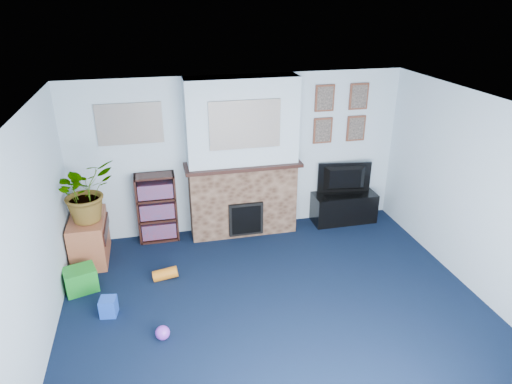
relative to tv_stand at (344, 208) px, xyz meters
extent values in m
cube|color=black|center=(-1.67, -2.03, -0.23)|extent=(5.00, 4.50, 0.01)
cube|color=white|center=(-1.67, -2.03, 2.17)|extent=(5.00, 4.50, 0.01)
cube|color=silver|center=(-1.67, 0.22, 0.97)|extent=(5.00, 0.04, 2.40)
cube|color=silver|center=(-4.17, -2.03, 0.97)|extent=(0.04, 4.50, 2.40)
cube|color=silver|center=(0.83, -2.03, 0.97)|extent=(0.04, 4.50, 2.40)
cube|color=brown|center=(-1.67, 0.02, 0.33)|extent=(1.60, 0.40, 1.10)
cube|color=brown|center=(-1.67, 0.02, 1.52)|extent=(1.60, 0.40, 1.30)
cube|color=brown|center=(-1.67, -0.01, 0.90)|extent=(1.72, 0.50, 0.05)
cube|color=brown|center=(-1.67, -0.19, 0.10)|extent=(0.52, 0.08, 0.52)
cube|color=brown|center=(-1.67, -0.23, 0.10)|extent=(0.44, 0.02, 0.44)
cube|color=gray|center=(-1.67, -0.19, 1.55)|extent=(1.00, 0.03, 0.68)
cube|color=gray|center=(-3.22, 0.21, 1.55)|extent=(0.90, 0.03, 0.58)
cube|color=brown|center=(-0.37, 0.20, 1.77)|extent=(0.30, 0.03, 0.40)
cube|color=brown|center=(0.18, 0.20, 1.77)|extent=(0.30, 0.03, 0.40)
cube|color=brown|center=(-0.37, 0.20, 1.27)|extent=(0.30, 0.03, 0.40)
cube|color=brown|center=(0.18, 0.20, 1.27)|extent=(0.30, 0.03, 0.40)
cube|color=black|center=(0.00, 0.00, 0.00)|extent=(1.02, 0.43, 0.48)
imported|color=black|center=(0.00, 0.02, 0.50)|extent=(0.87, 0.23, 0.49)
cube|color=black|center=(-2.96, 0.20, 0.30)|extent=(0.58, 0.02, 1.05)
cube|color=black|center=(-3.23, 0.07, 0.30)|extent=(0.03, 0.28, 1.05)
cube|color=black|center=(-2.68, 0.07, 0.30)|extent=(0.03, 0.28, 1.05)
cube|color=black|center=(-2.96, 0.07, -0.21)|extent=(0.56, 0.28, 0.03)
cube|color=black|center=(-2.96, 0.07, 0.12)|extent=(0.56, 0.28, 0.03)
cube|color=black|center=(-2.96, 0.07, 0.46)|extent=(0.56, 0.28, 0.03)
cube|color=black|center=(-2.96, 0.07, 0.81)|extent=(0.56, 0.28, 0.03)
cube|color=black|center=(-2.96, 0.06, -0.05)|extent=(0.50, 0.22, 0.24)
cube|color=black|center=(-2.96, 0.06, 0.28)|extent=(0.50, 0.22, 0.24)
cube|color=black|center=(-2.96, 0.06, 0.59)|extent=(0.50, 0.22, 0.22)
cube|color=#994F31|center=(-3.91, -0.28, 0.12)|extent=(0.46, 0.82, 0.64)
imported|color=#26661E|center=(-3.86, -0.33, 0.83)|extent=(0.99, 0.97, 0.83)
cube|color=gold|center=(-1.66, -0.03, 1.00)|extent=(0.11, 0.06, 0.15)
cylinder|color=#B2BFC6|center=(-1.29, -0.03, 1.01)|extent=(0.05, 0.05, 0.17)
sphere|color=slate|center=(-2.26, -0.03, 0.99)|extent=(0.13, 0.13, 0.13)
cylinder|color=blue|center=(-0.98, -0.03, 0.99)|extent=(0.06, 0.06, 0.12)
cube|color=#198C26|center=(-3.97, -1.03, -0.08)|extent=(0.45, 0.40, 0.30)
sphere|color=purple|center=(-3.00, -2.16, -0.14)|extent=(0.16, 0.16, 0.16)
cube|color=blue|center=(-3.60, -1.61, -0.12)|extent=(0.21, 0.21, 0.22)
cylinder|color=orange|center=(-2.92, -1.02, -0.15)|extent=(0.34, 0.15, 0.19)
camera|label=1|loc=(-2.89, -6.18, 3.25)|focal=32.00mm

